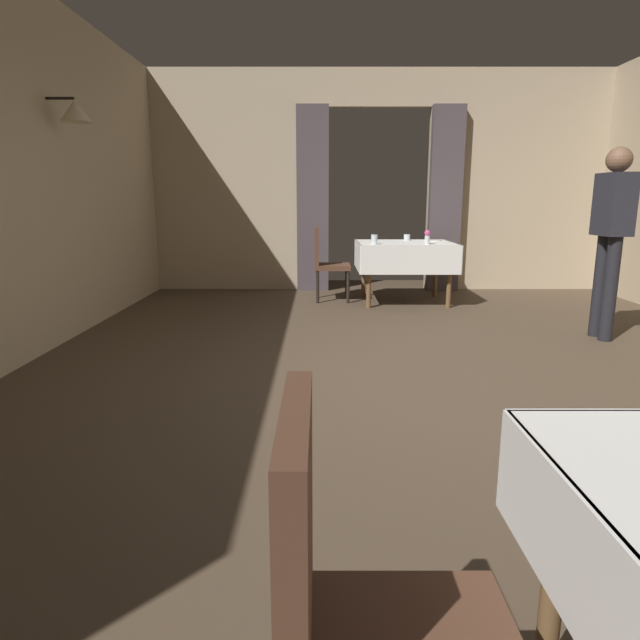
# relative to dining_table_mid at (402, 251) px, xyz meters

# --- Properties ---
(ground) EXTENTS (10.08, 10.08, 0.00)m
(ground) POSITION_rel_dining_table_mid_xyz_m (-0.24, -3.13, -0.64)
(ground) COLOR #4C3D2D
(wall_back) EXTENTS (6.40, 0.27, 3.00)m
(wall_back) POSITION_rel_dining_table_mid_xyz_m (-0.24, 1.05, 0.87)
(wall_back) COLOR tan
(wall_back) RESTS_ON ground
(dining_table_mid) EXTENTS (1.19, 1.04, 0.75)m
(dining_table_mid) POSITION_rel_dining_table_mid_xyz_m (0.00, 0.00, 0.00)
(dining_table_mid) COLOR brown
(dining_table_mid) RESTS_ON ground
(chair_near_left) EXTENTS (0.45, 0.44, 0.93)m
(chair_near_left) POSITION_rel_dining_table_mid_xyz_m (-0.98, -6.02, -0.13)
(chair_near_left) COLOR black
(chair_near_left) RESTS_ON ground
(chair_mid_left) EXTENTS (0.44, 0.44, 0.93)m
(chair_mid_left) POSITION_rel_dining_table_mid_xyz_m (-0.98, 0.10, -0.13)
(chair_mid_left) COLOR black
(chair_mid_left) RESTS_ON ground
(flower_vase_mid) EXTENTS (0.07, 0.07, 0.17)m
(flower_vase_mid) POSITION_rel_dining_table_mid_xyz_m (0.21, -0.32, 0.20)
(flower_vase_mid) COLOR silver
(flower_vase_mid) RESTS_ON dining_table_mid
(glass_mid_b) EXTENTS (0.08, 0.08, 0.08)m
(glass_mid_b) POSITION_rel_dining_table_mid_xyz_m (0.07, 0.29, 0.15)
(glass_mid_b) COLOR silver
(glass_mid_b) RESTS_ON dining_table_mid
(glass_mid_c) EXTENTS (0.08, 0.08, 0.12)m
(glass_mid_c) POSITION_rel_dining_table_mid_xyz_m (-0.42, -0.32, 0.17)
(glass_mid_c) COLOR silver
(glass_mid_c) RESTS_ON dining_table_mid
(plate_mid_d) EXTENTS (0.23, 0.23, 0.01)m
(plate_mid_d) POSITION_rel_dining_table_mid_xyz_m (0.39, 0.23, 0.11)
(plate_mid_d) COLOR white
(plate_mid_d) RESTS_ON dining_table_mid
(person_waiter_by_doorway) EXTENTS (0.23, 0.37, 1.72)m
(person_waiter_by_doorway) POSITION_rel_dining_table_mid_xyz_m (1.56, -1.87, 0.38)
(person_waiter_by_doorway) COLOR black
(person_waiter_by_doorway) RESTS_ON ground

